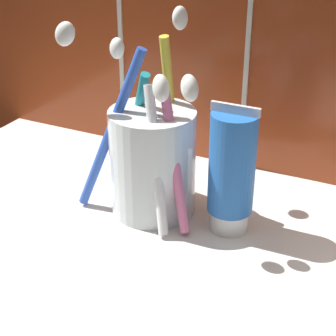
% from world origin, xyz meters
% --- Properties ---
extents(sink_counter, '(0.60, 0.39, 0.02)m').
position_xyz_m(sink_counter, '(0.00, 0.00, 0.01)').
color(sink_counter, silver).
rests_on(sink_counter, ground).
extents(toothbrush_cup, '(0.15, 0.11, 0.19)m').
position_xyz_m(toothbrush_cup, '(-0.03, 0.07, 0.08)').
color(toothbrush_cup, silver).
rests_on(toothbrush_cup, sink_counter).
extents(toothpaste_tube, '(0.04, 0.04, 0.12)m').
position_xyz_m(toothpaste_tube, '(0.05, 0.07, 0.08)').
color(toothpaste_tube, white).
rests_on(toothpaste_tube, sink_counter).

